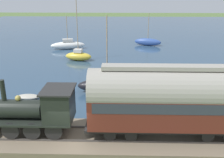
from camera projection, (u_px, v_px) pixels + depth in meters
ground_plane at (71, 147)px, 16.26m from camera, size 200.00×200.00×0.00m
harbor_water at (106, 34)px, 57.34m from camera, size 80.00×80.00×0.01m
rail_embankment at (74, 137)px, 17.08m from camera, size 4.41×56.00×0.49m
steam_locomotive at (41, 108)px, 16.49m from camera, size 2.31×5.46×3.57m
passenger_coach at (169, 99)px, 16.02m from camera, size 2.59×10.31×4.58m
sailboat_white at (68, 45)px, 42.92m from camera, size 2.53×5.69×5.36m
sailboat_black at (107, 85)px, 24.82m from camera, size 1.85×5.67×7.17m
sailboat_blue at (148, 42)px, 45.64m from camera, size 2.47×4.80×5.50m
sailboat_yellow at (78, 56)px, 35.98m from camera, size 2.08×3.84×8.18m
rowboat_off_pier at (28, 97)px, 23.48m from camera, size 1.10×2.07×0.35m
rowboat_far_out at (60, 88)px, 25.58m from camera, size 1.32×2.20×0.38m
rowboat_mid_harbor at (208, 96)px, 23.45m from camera, size 1.01×2.17×0.42m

